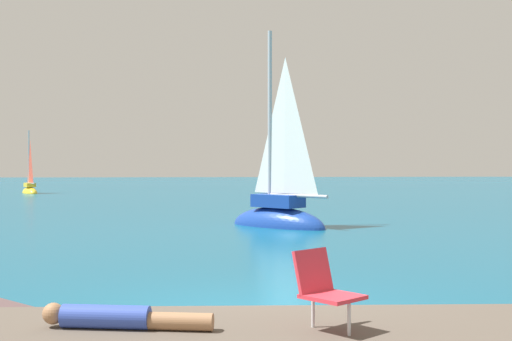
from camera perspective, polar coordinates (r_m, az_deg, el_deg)
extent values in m
plane|color=#0F5675|center=(10.19, -0.10, -11.76)|extent=(160.00, 160.00, 0.00)
ellipsoid|color=#193D99|center=(23.02, 1.84, -4.69)|extent=(3.61, 3.60, 1.31)
cube|color=#193D99|center=(22.95, 1.84, -2.53)|extent=(1.82, 1.82, 0.43)
cylinder|color=#B7B7BC|center=(23.18, 1.16, 4.31)|extent=(0.14, 0.14, 5.93)
cylinder|color=#B2B2B7|center=(22.43, 3.48, -2.10)|extent=(1.76, 1.75, 0.11)
pyramid|color=white|center=(22.75, 2.44, 3.78)|extent=(1.40, 1.39, 4.51)
ellipsoid|color=yellow|center=(48.48, -18.30, -1.81)|extent=(1.86, 2.56, 0.84)
cube|color=yellow|center=(48.46, -18.31, -1.15)|extent=(1.01, 1.22, 0.27)
cylinder|color=#B7B7BC|center=(48.65, -18.37, 0.94)|extent=(0.09, 0.09, 3.82)
cylinder|color=#B2B2B7|center=(47.93, -18.17, -1.02)|extent=(0.76, 1.39, 0.07)
pyramid|color=#DB4C38|center=(48.23, -18.26, 0.76)|extent=(0.60, 1.11, 2.90)
cylinder|color=#334CB2|center=(7.25, -12.40, -11.80)|extent=(0.93, 0.39, 0.24)
cylinder|color=#9E704C|center=(7.06, -6.47, -12.37)|extent=(0.72, 0.29, 0.18)
sphere|color=#9E704C|center=(7.43, -16.51, -11.34)|extent=(0.22, 0.22, 0.22)
cube|color=#E03342|center=(6.95, 6.39, -10.39)|extent=(0.70, 0.71, 0.04)
cube|color=#E03342|center=(7.08, 4.77, -8.33)|extent=(0.46, 0.42, 0.45)
cylinder|color=silver|center=(6.86, 7.75, -12.04)|extent=(0.04, 0.04, 0.35)
cylinder|color=silver|center=(7.16, 4.77, -11.50)|extent=(0.04, 0.04, 0.35)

